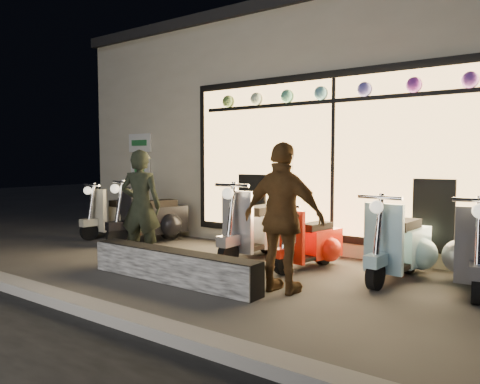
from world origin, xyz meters
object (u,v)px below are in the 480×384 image
object	(u,v)px
scooter_red	(314,242)
man	(141,206)
graffiti_barrier	(173,266)
woman	(283,218)
scooter_silver	(260,228)

from	to	relation	value
scooter_red	man	world-z (taller)	man
graffiti_barrier	woman	xyz separation A→B (m)	(1.33, 0.42, 0.66)
graffiti_barrier	woman	bearing A→B (deg)	17.37
scooter_red	woman	size ratio (longest dim) A/B	0.73
man	woman	distance (m)	2.52
scooter_silver	woman	distance (m)	1.97
scooter_silver	man	xyz separation A→B (m)	(-1.24, -1.30, 0.38)
graffiti_barrier	man	size ratio (longest dim) A/B	1.53
man	scooter_red	bearing A→B (deg)	-177.82
scooter_red	man	distance (m)	2.57
scooter_silver	graffiti_barrier	bearing A→B (deg)	-92.53
scooter_silver	man	world-z (taller)	man
scooter_silver	man	distance (m)	1.84
graffiti_barrier	man	bearing A→B (deg)	154.66
scooter_red	woman	distance (m)	1.45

